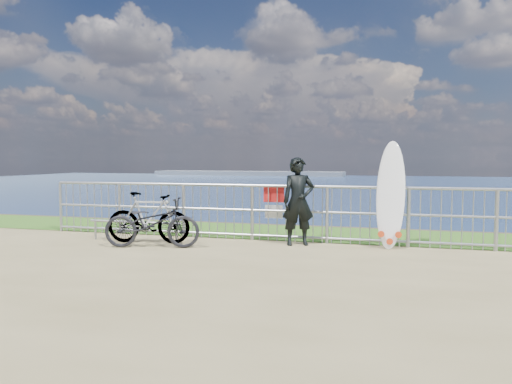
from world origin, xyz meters
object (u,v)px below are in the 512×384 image
(surfboard, at_px, (391,198))
(bicycle_far, at_px, (148,218))
(bicycle_near, at_px, (152,223))
(surfer, at_px, (298,201))

(surfboard, distance_m, bicycle_far, 4.59)
(surfboard, distance_m, bicycle_near, 4.40)
(surfer, relative_size, surfboard, 0.84)
(surfer, bearing_deg, bicycle_far, 169.47)
(surfer, relative_size, bicycle_near, 0.95)
(bicycle_near, bearing_deg, surfer, -82.02)
(surfer, relative_size, bicycle_far, 1.01)
(surfer, xyz_separation_m, bicycle_far, (-2.83, -0.59, -0.34))
(surfer, xyz_separation_m, bicycle_near, (-2.54, -1.00, -0.37))
(bicycle_near, bearing_deg, surfboard, -88.06)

